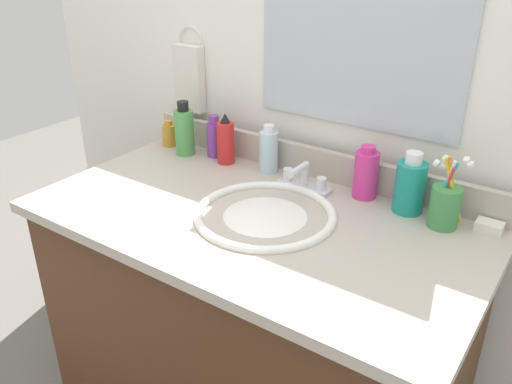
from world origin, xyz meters
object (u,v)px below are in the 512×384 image
Objects in this scene: bottle_toner_green at (184,131)px; bottle_mouthwash_teal at (410,186)px; faucet at (303,180)px; soap_bar at (489,226)px; hand_towel at (189,79)px; bottle_spray_red at (226,141)px; bottle_cream_purple at (215,138)px; bottle_oil_amber at (169,134)px; bottle_soap_pink at (366,174)px; bottle_gel_clear at (269,151)px; cup_green at (445,205)px.

bottle_mouthwash_teal is at bearing 2.42° from bottle_toner_green.
soap_bar is at bearing 6.73° from faucet.
hand_towel is 0.28m from bottle_spray_red.
bottle_cream_purple reaches higher than faucet.
bottle_toner_green is at bearing -15.23° from bottle_oil_amber.
bottle_mouthwash_teal is at bearing -0.81° from bottle_cream_purple.
bottle_spray_red is 0.99× the size of bottle_mouthwash_teal.
bottle_toner_green is 2.79× the size of soap_bar.
bottle_spray_red is at bearing -19.67° from bottle_cream_purple.
bottle_toner_green is at bearing -175.85° from bottle_soap_pink.
bottle_spray_red is at bearing -178.71° from bottle_mouthwash_teal.
bottle_mouthwash_teal is (0.84, 0.01, 0.03)m from bottle_oil_amber.
cup_green reaches higher than bottle_gel_clear.
hand_towel is 1.16× the size of cup_green.
cup_green is (0.23, -0.04, -0.01)m from bottle_soap_pink.
bottle_spray_red is at bearing 6.68° from bottle_toner_green.
bottle_soap_pink is at bearing -179.82° from soap_bar.
bottle_spray_red is at bearing -172.24° from bottle_gel_clear.
bottle_mouthwash_teal is (0.59, 0.01, 0.00)m from bottle_spray_red.
cup_green is at bearing 0.28° from bottle_toner_green.
hand_towel is 0.40m from bottle_gel_clear.
faucet is 0.98× the size of bottle_spray_red.
bottle_toner_green reaches higher than soap_bar.
bottle_oil_amber is at bearing 178.67° from cup_green.
cup_green is (0.85, 0.00, -0.02)m from bottle_toner_green.
bottle_cream_purple reaches higher than bottle_oil_amber.
bottle_oil_amber is 0.72m from bottle_soap_pink.
bottle_cream_purple reaches higher than soap_bar.
bottle_cream_purple is at bearing 23.80° from bottle_toner_green.
faucet is at bearing -5.83° from bottle_spray_red.
cup_green is at bearing -6.51° from hand_towel.
bottle_oil_amber is at bearing -179.64° from bottle_mouthwash_teal.
soap_bar is (0.95, 0.05, -0.07)m from bottle_toner_green.
bottle_spray_red is at bearing -178.00° from soap_bar.
hand_towel is 1.35× the size of bottle_spray_red.
bottle_spray_red is 0.69m from cup_green.
bottle_mouthwash_teal is 1.11× the size of bottle_soap_pink.
bottle_toner_green is 1.29× the size of bottle_cream_purple.
cup_green is at bearing -2.77° from bottle_cream_purple.
faucet is 0.30m from bottle_mouthwash_teal.
hand_towel reaches higher than bottle_mouthwash_teal.
bottle_oil_amber is 0.54× the size of bottle_mouthwash_teal.
bottle_soap_pink is at bearing 0.45° from bottle_cream_purple.
bottle_soap_pink reaches higher than bottle_oil_amber.
faucet is 0.46m from bottle_toner_green.
bottle_soap_pink is at bearing 1.18° from bottle_gel_clear.
hand_towel is 0.57m from faucet.
bottle_mouthwash_teal reaches higher than bottle_oil_amber.
bottle_spray_red is (0.22, -0.09, -0.15)m from hand_towel.
bottle_toner_green reaches higher than bottle_cream_purple.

